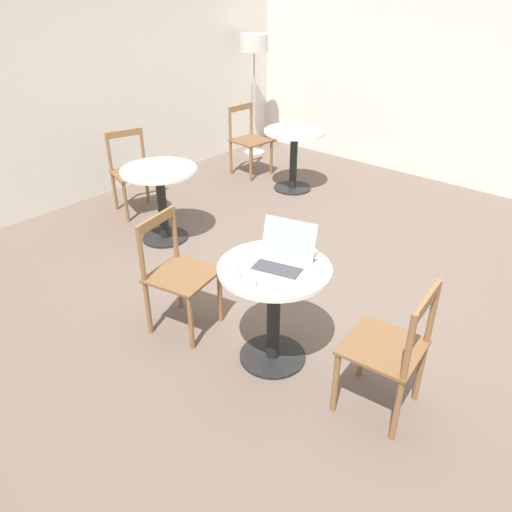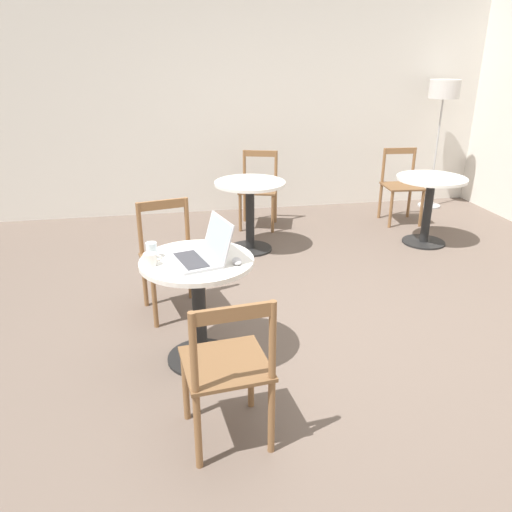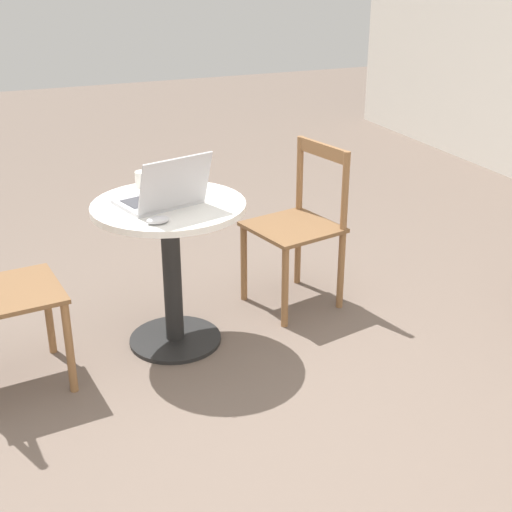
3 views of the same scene
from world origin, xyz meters
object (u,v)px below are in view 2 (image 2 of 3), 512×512
at_px(cafe_table_far, 250,202).
at_px(chair_far_back, 259,189).
at_px(chair_near_back, 170,258).
at_px(mug, 150,259).
at_px(cafe_table_mid, 429,197).
at_px(laptop, 202,253).
at_px(drinking_glass, 152,250).
at_px(chair_near_front, 228,369).
at_px(mouse, 237,261).
at_px(cafe_table_near, 198,289).
at_px(floor_lamp, 443,97).
at_px(chair_mid_back, 401,186).

height_order(cafe_table_far, chair_far_back, chair_far_back).
distance_m(chair_near_back, mug, 0.86).
height_order(cafe_table_mid, laptop, laptop).
distance_m(chair_near_back, drinking_glass, 0.75).
height_order(chair_far_back, mug, chair_far_back).
distance_m(chair_near_front, mouse, 0.75).
distance_m(cafe_table_near, laptop, 0.26).
relative_size(chair_near_back, floor_lamp, 0.54).
height_order(chair_far_back, laptop, laptop).
distance_m(floor_lamp, mug, 4.79).
bearing_deg(mug, chair_near_back, 81.60).
distance_m(chair_near_back, chair_far_back, 2.22).
height_order(chair_near_front, mug, chair_near_front).
relative_size(cafe_table_far, chair_far_back, 0.84).
height_order(cafe_table_far, laptop, laptop).
distance_m(cafe_table_near, cafe_table_far, 2.05).
height_order(cafe_table_near, laptop, laptop).
bearing_deg(cafe_table_near, laptop, -42.76).
relative_size(laptop, drinking_glass, 4.27).
height_order(mouse, mug, mug).
bearing_deg(floor_lamp, laptop, -136.65).
xyz_separation_m(chair_far_back, laptop, (-0.87, -2.72, 0.33)).
xyz_separation_m(floor_lamp, drinking_glass, (-3.58, -2.98, -0.63)).
bearing_deg(floor_lamp, chair_far_back, -171.13).
bearing_deg(cafe_table_near, cafe_table_far, 70.83).
height_order(cafe_table_near, chair_near_front, chair_near_front).
xyz_separation_m(chair_near_front, floor_lamp, (3.23, 3.85, 0.96)).
xyz_separation_m(cafe_table_mid, cafe_table_far, (-1.88, 0.15, 0.00)).
xyz_separation_m(chair_mid_back, drinking_glass, (-2.88, -2.47, 0.33)).
relative_size(mouse, drinking_glass, 1.02).
bearing_deg(cafe_table_mid, chair_far_back, 151.02).
bearing_deg(drinking_glass, cafe_table_far, 63.00).
distance_m(cafe_table_near, chair_near_front, 0.79).
bearing_deg(chair_mid_back, laptop, -135.03).
height_order(chair_mid_back, floor_lamp, floor_lamp).
distance_m(chair_mid_back, mug, 3.89).
bearing_deg(floor_lamp, mug, -139.11).
relative_size(cafe_table_far, drinking_glass, 7.35).
bearing_deg(drinking_glass, chair_near_front, -67.75).
xyz_separation_m(cafe_table_far, mug, (-0.95, -1.98, 0.24)).
xyz_separation_m(cafe_table_mid, laptop, (-2.52, -1.81, 0.26)).
distance_m(cafe_table_near, chair_mid_back, 3.65).
xyz_separation_m(cafe_table_near, chair_near_back, (-0.16, 0.75, -0.07)).
distance_m(chair_near_back, laptop, 0.87).
bearing_deg(chair_near_back, mug, -98.40).
height_order(chair_near_front, mouse, chair_near_front).
bearing_deg(chair_mid_back, drinking_glass, -139.46).
distance_m(chair_near_front, chair_mid_back, 4.18).
bearing_deg(laptop, cafe_table_mid, 35.67).
bearing_deg(mug, chair_near_front, -64.02).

